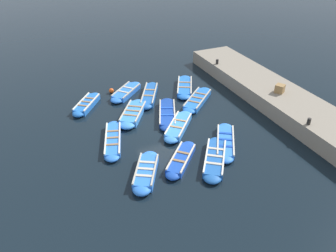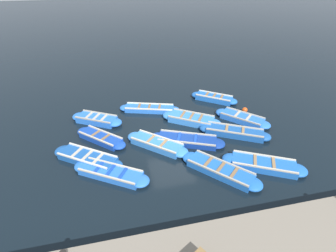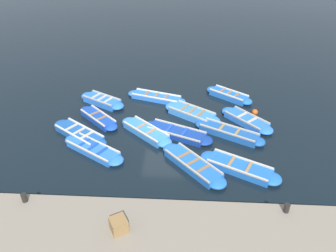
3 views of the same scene
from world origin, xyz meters
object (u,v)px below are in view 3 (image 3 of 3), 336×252
object	(u,v)px
boat_outer_left	(98,118)
bollard_north	(24,198)
boat_stern_in	(93,149)
boat_inner_gap	(239,167)
boat_broadside	(79,134)
boat_mid_row	(192,113)
boat_centre	(156,97)
boat_near_quay	(229,95)
boat_alongside	(229,133)
wooden_crate	(119,225)
boat_tucked	(102,101)
boat_end_of_row	(193,165)
bollard_mid_north	(287,208)
boat_bow_out	(146,131)
buoy_orange_near	(255,112)
boat_outer_right	(246,120)
boat_far_corner	(177,133)

from	to	relation	value
boat_outer_left	bollard_north	world-z (taller)	bollard_north
boat_stern_in	boat_inner_gap	size ratio (longest dim) A/B	0.94
boat_broadside	boat_mid_row	size ratio (longest dim) A/B	1.02
boat_centre	boat_near_quay	bearing A→B (deg)	95.61
boat_near_quay	boat_stern_in	bearing A→B (deg)	-50.39
bollard_north	boat_alongside	bearing A→B (deg)	126.63
boat_broadside	wooden_crate	bearing A→B (deg)	26.76
boat_tucked	boat_near_quay	bearing A→B (deg)	98.28
boat_end_of_row	bollard_mid_north	bearing A→B (deg)	43.73
boat_inner_gap	bollard_mid_north	world-z (taller)	bollard_mid_north
boat_inner_gap	wooden_crate	size ratio (longest dim) A/B	7.32
boat_inner_gap	boat_bow_out	bearing A→B (deg)	-120.27
boat_bow_out	buoy_orange_near	distance (m)	6.45
boat_centre	boat_outer_left	distance (m)	4.02
boat_alongside	boat_centre	distance (m)	5.53
boat_outer_right	boat_outer_left	xyz separation A→B (m)	(0.21, -8.23, -0.00)
boat_broadside	boat_outer_left	bearing A→B (deg)	158.35
boat_far_corner	boat_tucked	xyz separation A→B (m)	(-3.14, -4.63, 0.04)
boat_stern_in	boat_broadside	bearing A→B (deg)	-140.88
bollard_mid_north	boat_mid_row	bearing A→B (deg)	-157.68
boat_alongside	boat_centre	world-z (taller)	boat_alongside
boat_near_quay	buoy_orange_near	world-z (taller)	boat_near_quay
boat_bow_out	bollard_mid_north	bearing A→B (deg)	43.68
boat_inner_gap	boat_end_of_row	world-z (taller)	boat_inner_gap
boat_broadside	boat_tucked	xyz separation A→B (m)	(-3.50, 0.41, 0.03)
bollard_mid_north	bollard_north	bearing A→B (deg)	-90.00
boat_outer_right	boat_broadside	xyz separation A→B (m)	(1.77, -8.85, -0.00)
boat_stern_in	boat_broadside	world-z (taller)	boat_broadside
boat_outer_right	bollard_mid_north	distance (m)	7.36
boat_outer_left	boat_centre	bearing A→B (deg)	130.83
boat_alongside	wooden_crate	distance (m)	8.44
boat_alongside	boat_tucked	distance (m)	7.95
boat_end_of_row	boat_stern_in	bearing A→B (deg)	-100.57
bollard_north	boat_outer_right	bearing A→B (deg)	128.50
boat_alongside	buoy_orange_near	xyz separation A→B (m)	(-2.17, 1.70, -0.01)
boat_bow_out	bollard_mid_north	world-z (taller)	bollard_mid_north
wooden_crate	boat_outer_left	bearing A→B (deg)	-161.62
boat_outer_right	wooden_crate	bearing A→B (deg)	-33.24
boat_near_quay	wooden_crate	world-z (taller)	wooden_crate
boat_broadside	boat_near_quay	distance (m)	9.40
boat_far_corner	buoy_orange_near	distance (m)	4.98
boat_outer_left	boat_near_quay	xyz separation A→B (m)	(-3.07, 7.55, 0.02)
boat_inner_gap	boat_stern_in	bearing A→B (deg)	-98.17
boat_broadside	bollard_mid_north	distance (m)	10.65
boat_mid_row	boat_stern_in	bearing A→B (deg)	-53.46
buoy_orange_near	boat_broadside	bearing A→B (deg)	-74.29
boat_alongside	boat_tucked	size ratio (longest dim) A/B	1.18
bollard_north	bollard_mid_north	distance (m)	9.37
boat_outer_right	boat_mid_row	xyz separation A→B (m)	(-0.52, -3.00, 0.02)
boat_broadside	boat_bow_out	world-z (taller)	boat_bow_out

